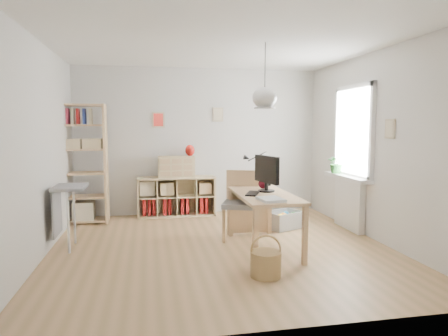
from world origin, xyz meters
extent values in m
plane|color=#A98054|center=(0.00, 0.00, 0.00)|extent=(4.50, 4.50, 0.00)
plane|color=silver|center=(0.00, 2.25, 1.35)|extent=(4.50, 0.00, 4.50)
plane|color=silver|center=(0.00, -2.25, 1.35)|extent=(4.50, 0.00, 4.50)
plane|color=silver|center=(-2.25, 0.00, 1.35)|extent=(0.00, 4.50, 4.50)
plane|color=silver|center=(2.25, 0.00, 1.35)|extent=(0.00, 4.50, 4.50)
plane|color=white|center=(0.00, 0.00, 2.70)|extent=(4.50, 4.50, 0.00)
cylinder|color=black|center=(0.55, -0.15, 2.36)|extent=(0.01, 0.01, 0.68)
ellipsoid|color=white|center=(0.55, -0.15, 2.00)|extent=(0.32, 0.32, 0.27)
cube|color=white|center=(2.23, 0.60, 1.55)|extent=(0.03, 1.00, 1.30)
cube|color=white|center=(2.21, 0.06, 1.55)|extent=(0.06, 0.08, 1.46)
cube|color=white|center=(2.21, 1.14, 1.55)|extent=(0.06, 0.08, 1.46)
cube|color=white|center=(2.21, 0.60, 2.24)|extent=(0.06, 1.16, 0.08)
cube|color=white|center=(2.21, 0.60, 0.86)|extent=(0.06, 1.16, 0.08)
cube|color=white|center=(2.19, 0.60, 0.40)|extent=(0.10, 0.80, 0.80)
cube|color=white|center=(2.14, 0.60, 0.83)|extent=(0.22, 1.20, 0.06)
cube|color=#E2BB82|center=(0.55, -0.15, 0.73)|extent=(0.70, 1.50, 0.04)
cube|color=#E2BB82|center=(0.25, -0.85, 0.35)|extent=(0.06, 0.06, 0.71)
cube|color=#E2BB82|center=(0.25, 0.55, 0.35)|extent=(0.06, 0.06, 0.71)
cube|color=#E2BB82|center=(0.85, -0.85, 0.35)|extent=(0.06, 0.06, 0.71)
cube|color=#E2BB82|center=(0.85, 0.55, 0.35)|extent=(0.06, 0.06, 0.71)
cube|color=beige|center=(-0.45, 2.04, 0.01)|extent=(1.40, 0.38, 0.03)
cube|color=beige|center=(-0.45, 2.04, 0.70)|extent=(1.40, 0.38, 0.03)
cube|color=beige|center=(-1.14, 2.04, 0.36)|extent=(0.03, 0.38, 0.72)
cube|color=beige|center=(0.23, 2.04, 0.36)|extent=(0.03, 0.38, 0.72)
cube|color=beige|center=(-0.45, 2.22, 0.36)|extent=(1.40, 0.02, 0.72)
cube|color=maroon|center=(-1.03, 2.06, 0.19)|extent=(0.06, 0.26, 0.30)
cube|color=maroon|center=(-0.94, 2.06, 0.19)|extent=(0.05, 0.26, 0.30)
cube|color=maroon|center=(-0.86, 2.06, 0.19)|extent=(0.05, 0.26, 0.30)
cube|color=maroon|center=(-0.67, 2.06, 0.19)|extent=(0.05, 0.26, 0.30)
cube|color=maroon|center=(-0.58, 2.06, 0.19)|extent=(0.05, 0.26, 0.30)
cube|color=maroon|center=(-0.35, 2.06, 0.19)|extent=(0.06, 0.26, 0.30)
cube|color=maroon|center=(-0.26, 2.06, 0.19)|extent=(0.06, 0.26, 0.30)
cube|color=maroon|center=(0.00, 2.06, 0.19)|extent=(0.06, 0.26, 0.30)
cube|color=maroon|center=(0.09, 2.06, 0.19)|extent=(0.05, 0.26, 0.30)
cube|color=#E2BB82|center=(-2.41, 1.80, 1.00)|extent=(0.04, 0.38, 2.00)
cube|color=#E2BB82|center=(-1.65, 1.80, 1.00)|extent=(0.04, 0.38, 2.00)
cube|color=#E2BB82|center=(-2.03, 1.80, 0.05)|extent=(0.76, 0.38, 0.03)
cube|color=#E2BB82|center=(-2.03, 1.80, 0.45)|extent=(0.76, 0.38, 0.03)
cube|color=#E2BB82|center=(-2.03, 1.80, 0.85)|extent=(0.76, 0.38, 0.03)
cube|color=#E2BB82|center=(-2.03, 1.80, 1.25)|extent=(0.76, 0.38, 0.03)
cube|color=#E2BB82|center=(-2.03, 1.80, 1.65)|extent=(0.76, 0.38, 0.03)
cube|color=#E2BB82|center=(-2.03, 1.80, 1.98)|extent=(0.76, 0.38, 0.03)
cube|color=#293E98|center=(-2.31, 1.80, 1.79)|extent=(0.04, 0.18, 0.26)
cube|color=maroon|center=(-2.23, 1.80, 1.79)|extent=(0.04, 0.18, 0.26)
cube|color=beige|center=(-2.15, 1.80, 1.79)|extent=(0.04, 0.18, 0.26)
cube|color=maroon|center=(-2.07, 1.80, 1.79)|extent=(0.04, 0.18, 0.26)
cube|color=#293E98|center=(-1.97, 1.80, 1.79)|extent=(0.04, 0.18, 0.26)
cube|color=beige|center=(-1.87, 1.80, 1.79)|extent=(0.04, 0.18, 0.26)
cube|color=#959698|center=(-1.97, 0.35, 0.83)|extent=(0.40, 0.55, 0.04)
cylinder|color=white|center=(-1.97, 0.13, 0.41)|extent=(0.03, 0.03, 0.82)
cylinder|color=white|center=(-1.97, 0.57, 0.41)|extent=(0.03, 0.03, 0.82)
cube|color=#959698|center=(-2.15, 0.35, 0.50)|extent=(0.02, 0.50, 0.62)
cube|color=#959698|center=(0.35, 0.33, 0.52)|extent=(0.62, 0.62, 0.07)
cube|color=#E2BB82|center=(0.08, 0.21, 0.24)|extent=(0.05, 0.05, 0.48)
cube|color=#E2BB82|center=(0.23, 0.59, 0.24)|extent=(0.05, 0.05, 0.48)
cube|color=#E2BB82|center=(0.47, 0.06, 0.24)|extent=(0.05, 0.05, 0.48)
cube|color=#E2BB82|center=(0.61, 0.45, 0.24)|extent=(0.05, 0.05, 0.48)
cube|color=#E2BB82|center=(0.42, 0.53, 0.77)|extent=(0.46, 0.21, 0.44)
cylinder|color=olive|center=(0.29, -1.12, 0.14)|extent=(0.34, 0.34, 0.28)
torus|color=olive|center=(0.29, -1.12, 0.30)|extent=(0.34, 0.07, 0.34)
cube|color=beige|center=(1.17, 0.82, 0.01)|extent=(0.64, 0.56, 0.02)
cube|color=beige|center=(0.94, 0.71, 0.14)|extent=(0.17, 0.34, 0.28)
cube|color=beige|center=(1.41, 0.92, 0.14)|extent=(0.17, 0.34, 0.28)
cube|color=beige|center=(1.25, 0.66, 0.14)|extent=(0.49, 0.24, 0.28)
cube|color=beige|center=(1.10, 0.97, 0.14)|extent=(0.49, 0.24, 0.28)
cube|color=beige|center=(1.03, 1.11, 0.39)|extent=(0.56, 0.38, 0.34)
sphere|color=yellow|center=(1.08, 0.71, 0.20)|extent=(0.12, 0.12, 0.12)
sphere|color=#16679A|center=(1.24, 0.90, 0.20)|extent=(0.12, 0.12, 0.12)
sphere|color=orange|center=(1.16, 0.79, 0.20)|extent=(0.12, 0.12, 0.12)
sphere|color=#358931|center=(1.34, 0.81, 0.20)|extent=(0.12, 0.12, 0.12)
cylinder|color=black|center=(0.63, -0.02, 0.76)|extent=(0.22, 0.22, 0.02)
cylinder|color=black|center=(0.63, -0.02, 0.82)|extent=(0.05, 0.05, 0.10)
cube|color=black|center=(0.63, -0.02, 1.06)|extent=(0.18, 0.56, 0.37)
cube|color=black|center=(0.39, -0.18, 0.76)|extent=(0.27, 0.39, 0.02)
cylinder|color=black|center=(0.82, 0.50, 0.77)|extent=(0.06, 0.06, 0.04)
cylinder|color=black|center=(0.82, 0.50, 0.99)|extent=(0.02, 0.02, 0.43)
cone|color=black|center=(0.46, 0.41, 1.18)|extent=(0.11, 0.07, 0.10)
sphere|color=#460911|center=(0.66, 0.25, 0.82)|extent=(0.14, 0.14, 0.14)
cube|color=white|center=(0.48, -0.67, 0.77)|extent=(0.30, 0.36, 0.03)
cube|color=beige|center=(-0.45, 2.04, 0.91)|extent=(0.67, 0.32, 0.37)
ellipsoid|color=maroon|center=(-0.20, 2.04, 1.20)|extent=(0.17, 0.17, 0.20)
imported|color=#225C24|center=(2.12, 0.94, 1.03)|extent=(0.36, 0.34, 0.34)
camera|label=1|loc=(-0.94, -5.17, 1.64)|focal=32.00mm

